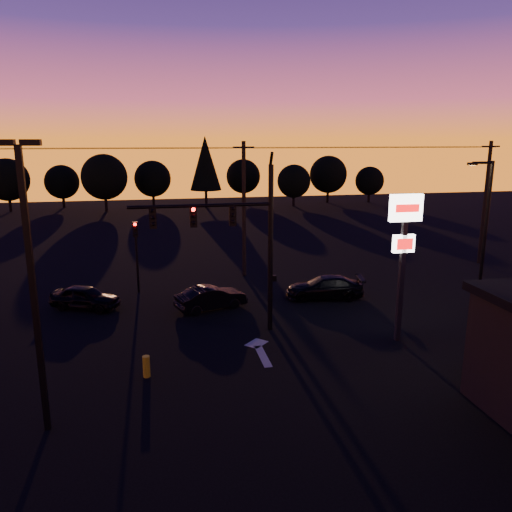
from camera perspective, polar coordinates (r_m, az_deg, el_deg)
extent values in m
plane|color=black|center=(20.97, 0.03, -12.62)|extent=(120.00, 120.00, 0.00)
cube|color=beige|center=(21.94, 0.81, -11.37)|extent=(0.35, 2.20, 0.01)
cube|color=beige|center=(23.20, 0.06, -9.95)|extent=(1.20, 1.20, 0.01)
cylinder|color=black|center=(23.66, 1.67, 0.69)|extent=(0.24, 0.24, 8.00)
cylinder|color=black|center=(23.11, 1.74, 10.90)|extent=(0.14, 0.52, 0.76)
cylinder|color=black|center=(22.77, -6.33, 5.74)|extent=(6.50, 0.16, 0.16)
cube|color=black|center=(23.01, -2.69, 4.63)|extent=(0.32, 0.22, 0.95)
sphere|color=black|center=(22.83, -2.65, 5.45)|extent=(0.18, 0.18, 0.18)
sphere|color=black|center=(22.87, -2.64, 4.70)|extent=(0.18, 0.18, 0.18)
sphere|color=black|center=(22.92, -2.63, 3.96)|extent=(0.18, 0.18, 0.18)
cube|color=black|center=(22.81, -7.18, 4.46)|extent=(0.32, 0.22, 0.95)
sphere|color=#FF0705|center=(22.63, -7.18, 5.29)|extent=(0.18, 0.18, 0.18)
sphere|color=black|center=(22.67, -7.15, 4.54)|extent=(0.18, 0.18, 0.18)
sphere|color=black|center=(22.72, -7.13, 3.79)|extent=(0.18, 0.18, 0.18)
cube|color=black|center=(22.75, -11.71, 4.27)|extent=(0.32, 0.22, 0.95)
sphere|color=black|center=(22.57, -11.75, 5.09)|extent=(0.18, 0.18, 0.18)
sphere|color=black|center=(22.61, -11.72, 4.34)|extent=(0.18, 0.18, 0.18)
sphere|color=black|center=(22.66, -11.68, 3.59)|extent=(0.18, 0.18, 0.18)
cube|color=black|center=(24.04, 2.06, -2.55)|extent=(0.22, 0.18, 0.28)
cylinder|color=black|center=(30.90, -13.42, -0.86)|extent=(0.14, 0.14, 3.60)
cube|color=black|center=(30.47, -13.63, 2.98)|extent=(0.30, 0.20, 0.90)
sphere|color=#FF0705|center=(30.30, -13.67, 3.53)|extent=(0.18, 0.18, 0.18)
sphere|color=black|center=(30.34, -13.64, 3.01)|extent=(0.18, 0.18, 0.18)
sphere|color=black|center=(30.39, -13.61, 2.49)|extent=(0.18, 0.18, 0.18)
cube|color=black|center=(16.60, -24.05, -4.21)|extent=(0.18, 0.18, 9.00)
cube|color=black|center=(16.02, -26.85, 11.50)|extent=(0.55, 0.30, 0.18)
cube|color=black|center=(15.85, -24.37, 11.74)|extent=(0.55, 0.30, 0.18)
cube|color=black|center=(23.46, 16.28, -1.97)|extent=(0.22, 0.22, 6.40)
cube|color=white|center=(22.88, 16.77, 5.29)|extent=(1.50, 0.25, 1.20)
cube|color=red|center=(22.76, 16.94, 5.24)|extent=(1.10, 0.02, 0.35)
cube|color=white|center=(23.14, 16.51, 1.37)|extent=(1.00, 0.22, 0.80)
cube|color=red|center=(23.03, 16.66, 1.31)|extent=(0.75, 0.02, 0.50)
cylinder|color=black|center=(30.28, 24.70, 2.26)|extent=(0.20, 0.20, 8.00)
cylinder|color=black|center=(29.51, 24.48, 9.68)|extent=(1.20, 0.14, 0.14)
cube|color=black|center=(29.17, 23.50, 9.64)|extent=(0.50, 0.22, 0.14)
plane|color=#FFB759|center=(29.17, 23.49, 9.48)|extent=(0.35, 0.35, 0.00)
cylinder|color=black|center=(33.32, -1.39, 5.25)|extent=(0.26, 0.26, 9.00)
cube|color=black|center=(32.99, -1.43, 12.32)|extent=(1.40, 0.10, 0.10)
cylinder|color=black|center=(40.51, 24.69, 5.48)|extent=(0.26, 0.26, 9.00)
cube|color=black|center=(40.24, 25.26, 11.26)|extent=(1.40, 0.10, 0.10)
cylinder|color=black|center=(32.05, -17.62, 11.60)|extent=(18.00, 0.02, 0.02)
cylinder|color=black|center=(32.65, -17.52, 11.71)|extent=(18.00, 0.02, 0.02)
cylinder|color=black|center=(33.25, -17.41, 11.65)|extent=(18.00, 0.02, 0.02)
cylinder|color=black|center=(35.13, 13.69, 11.93)|extent=(18.00, 0.02, 0.02)
cylinder|color=black|center=(35.68, 13.29, 12.05)|extent=(18.00, 0.02, 0.02)
cylinder|color=black|center=(36.23, 12.88, 12.01)|extent=(18.00, 0.02, 0.02)
cube|color=black|center=(21.16, 27.16, -9.77)|extent=(2.20, 0.05, 1.60)
cylinder|color=#AEA713|center=(20.52, -12.42, -12.22)|extent=(0.29, 0.29, 0.86)
cylinder|color=black|center=(71.36, -26.27, 5.22)|extent=(0.36, 0.36, 1.62)
sphere|color=black|center=(71.06, -26.54, 7.81)|extent=(5.36, 5.36, 5.36)
cylinder|color=black|center=(73.02, -21.12, 5.75)|extent=(0.36, 0.36, 1.38)
sphere|color=black|center=(72.75, -21.30, 7.89)|extent=(4.54, 4.54, 4.54)
cylinder|color=black|center=(67.29, -16.75, 5.67)|extent=(0.36, 0.36, 1.75)
sphere|color=black|center=(66.95, -16.95, 8.63)|extent=(5.77, 5.78, 5.78)
cylinder|color=black|center=(70.98, -11.62, 6.23)|extent=(0.36, 0.36, 1.50)
sphere|color=black|center=(70.69, -11.73, 8.64)|extent=(4.95, 4.95, 4.95)
cylinder|color=black|center=(68.29, -5.72, 6.53)|extent=(0.36, 0.36, 2.38)
cone|color=black|center=(67.90, -5.81, 10.51)|extent=(4.18, 4.18, 7.12)
cylinder|color=black|center=(74.07, -1.45, 6.78)|extent=(0.36, 0.36, 1.50)
sphere|color=black|center=(73.79, -1.47, 9.09)|extent=(4.95, 4.95, 4.95)
cylinder|color=black|center=(69.59, 4.31, 6.27)|extent=(0.36, 0.36, 1.38)
sphere|color=black|center=(69.31, 4.35, 8.53)|extent=(4.54, 4.54, 4.54)
cylinder|color=black|center=(74.23, 8.18, 6.71)|extent=(0.36, 0.36, 1.62)
sphere|color=black|center=(73.93, 8.26, 9.21)|extent=(5.36, 5.36, 5.36)
cylinder|color=black|center=(75.55, 12.75, 6.49)|extent=(0.36, 0.36, 1.25)
sphere|color=black|center=(75.31, 12.85, 8.38)|extent=(4.12, 4.12, 4.12)
imported|color=black|center=(29.06, -18.95, -4.49)|extent=(4.09, 2.95, 1.29)
imported|color=black|center=(27.56, -5.15, -4.77)|extent=(4.13, 2.59, 1.29)
imported|color=black|center=(29.54, 7.85, -3.56)|extent=(4.77, 2.57, 1.31)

